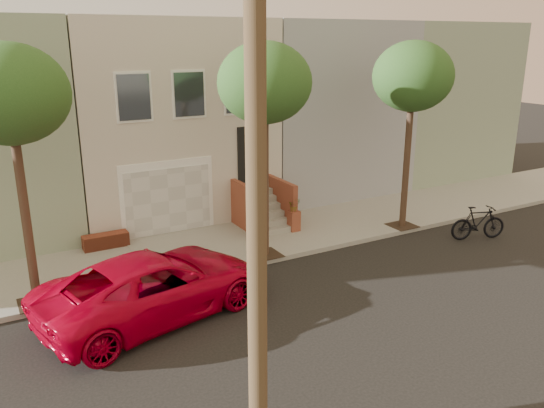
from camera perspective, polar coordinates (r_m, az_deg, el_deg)
ground at (r=13.38m, az=3.64°, el=-12.18°), size 90.00×90.00×0.00m
sidewalk at (r=17.65m, az=-5.83°, el=-4.53°), size 40.00×3.70×0.15m
house_row at (r=22.11m, az=-12.27°, el=9.12°), size 33.10×11.70×7.00m
tree_left at (r=13.76m, az=-25.70°, el=10.10°), size 2.70×2.57×6.30m
tree_mid at (r=15.61m, az=-0.77°, el=12.35°), size 2.70×2.57×6.30m
tree_right at (r=18.86m, az=14.45°, el=12.62°), size 2.70×2.57×6.30m
pickup_truck at (r=13.62m, az=-12.17°, el=-8.31°), size 6.08×3.83×1.57m
motorcycle at (r=19.55m, az=20.67°, el=-1.83°), size 2.00×1.13×1.16m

